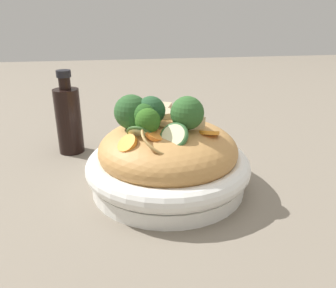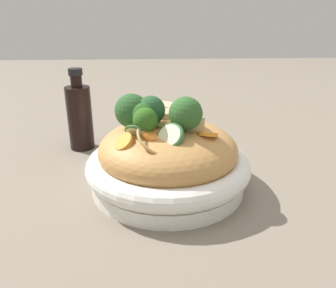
# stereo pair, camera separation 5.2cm
# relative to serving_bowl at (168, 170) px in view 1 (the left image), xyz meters

# --- Properties ---
(ground_plane) EXTENTS (3.00, 3.00, 0.00)m
(ground_plane) POSITION_rel_serving_bowl_xyz_m (0.00, 0.00, -0.03)
(ground_plane) COLOR #756A5C
(serving_bowl) EXTENTS (0.26, 0.26, 0.06)m
(serving_bowl) POSITION_rel_serving_bowl_xyz_m (0.00, 0.00, 0.00)
(serving_bowl) COLOR white
(serving_bowl) RESTS_ON ground_plane
(noodle_heap) EXTENTS (0.22, 0.22, 0.10)m
(noodle_heap) POSITION_rel_serving_bowl_xyz_m (-0.00, 0.00, 0.04)
(noodle_heap) COLOR #BD8749
(noodle_heap) RESTS_ON serving_bowl
(broccoli_florets) EXTENTS (0.15, 0.10, 0.06)m
(broccoli_florets) POSITION_rel_serving_bowl_xyz_m (0.02, 0.01, 0.10)
(broccoli_florets) COLOR #9FC074
(broccoli_florets) RESTS_ON serving_bowl
(carrot_coins) EXTENTS (0.16, 0.05, 0.03)m
(carrot_coins) POSITION_rel_serving_bowl_xyz_m (0.01, 0.04, 0.07)
(carrot_coins) COLOR orange
(carrot_coins) RESTS_ON serving_bowl
(zucchini_slices) EXTENTS (0.09, 0.07, 0.04)m
(zucchini_slices) POSITION_rel_serving_bowl_xyz_m (0.02, 0.04, 0.08)
(zucchini_slices) COLOR beige
(zucchini_slices) RESTS_ON serving_bowl
(chicken_chunks) EXTENTS (0.11, 0.12, 0.04)m
(chicken_chunks) POSITION_rel_serving_bowl_xyz_m (0.00, -0.03, 0.08)
(chicken_chunks) COLOR beige
(chicken_chunks) RESTS_ON serving_bowl
(soy_sauce_bottle) EXTENTS (0.05, 0.05, 0.16)m
(soy_sauce_bottle) POSITION_rel_serving_bowl_xyz_m (0.17, -0.17, 0.04)
(soy_sauce_bottle) COLOR black
(soy_sauce_bottle) RESTS_ON ground_plane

